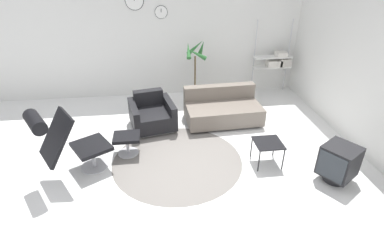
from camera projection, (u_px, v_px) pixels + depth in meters
name	position (u px, v px, depth m)	size (l,w,h in m)	color
ground_plane	(186.00, 158.00, 5.15)	(12.00, 12.00, 0.00)	white
wall_back	(172.00, 37.00, 7.01)	(12.00, 0.09, 2.80)	silver
wall_right	(375.00, 73.00, 4.83)	(0.06, 12.00, 2.80)	silver
round_rug	(177.00, 160.00, 5.08)	(2.19, 2.19, 0.01)	slate
lounge_chair	(64.00, 138.00, 4.40)	(1.17, 1.01, 1.17)	#BCBCC1
ottoman	(127.00, 140.00, 5.15)	(0.45, 0.38, 0.37)	#BCBCC1
armchair_red	(152.00, 115.00, 5.99)	(0.98, 0.99, 0.68)	silver
couch_low	(222.00, 110.00, 6.22)	(1.56, 0.96, 0.68)	black
side_table	(268.00, 144.00, 4.85)	(0.44, 0.44, 0.41)	black
crt_television	(339.00, 163.00, 4.49)	(0.65, 0.65, 0.60)	black
potted_plant	(195.00, 81.00, 6.89)	(0.45, 0.49, 1.51)	silver
shelf_unit	(277.00, 61.00, 7.30)	(0.92, 0.28, 1.78)	#BCBCC1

